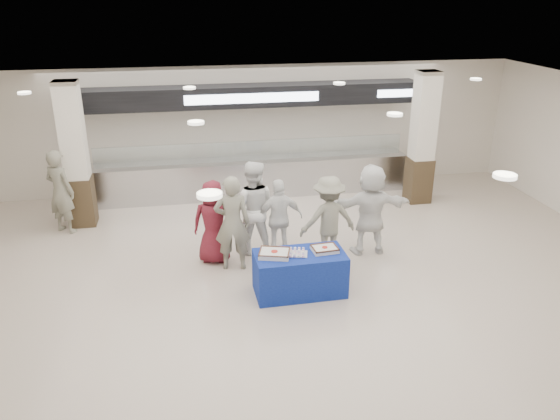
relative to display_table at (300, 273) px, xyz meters
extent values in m
plane|color=beige|center=(-0.14, -0.35, -0.38)|extent=(14.00, 14.00, 0.00)
cube|color=#B6B8BD|center=(-0.14, 5.05, 0.08)|extent=(8.00, 0.80, 0.90)
cube|color=#B6B8BD|center=(-0.14, 5.05, 0.55)|extent=(8.00, 0.85, 0.04)
cube|color=white|center=(-0.14, 4.75, 0.88)|extent=(7.60, 0.02, 0.50)
cube|color=black|center=(-0.14, 5.05, 2.17)|extent=(8.40, 0.70, 0.50)
cube|color=silver|center=(-0.14, 4.69, 2.17)|extent=(3.20, 0.03, 0.22)
cube|color=silver|center=(3.66, 4.69, 2.17)|extent=(1.40, 0.03, 0.18)
cube|color=#352718|center=(-4.14, 3.85, 0.18)|extent=(0.55, 0.55, 1.10)
cube|color=silver|center=(-4.14, 3.85, 1.78)|extent=(0.50, 0.50, 2.10)
cube|color=#352718|center=(3.86, 3.85, 0.18)|extent=(0.55, 0.55, 1.10)
cube|color=silver|center=(3.86, 3.85, 1.78)|extent=(0.50, 0.50, 2.10)
cube|color=navy|center=(0.00, 0.00, 0.00)|extent=(1.56, 0.81, 0.75)
cube|color=silver|center=(-0.44, 0.01, 0.41)|extent=(0.60, 0.52, 0.08)
cube|color=#4A2615|center=(-0.44, 0.01, 0.47)|extent=(0.60, 0.52, 0.02)
cylinder|color=#B42319|center=(-0.44, 0.01, 0.46)|extent=(0.14, 0.14, 0.01)
cube|color=silver|center=(0.44, 0.03, 0.41)|extent=(0.45, 0.37, 0.07)
cube|color=#4A2615|center=(0.44, 0.03, 0.45)|extent=(0.45, 0.37, 0.02)
cylinder|color=#B42319|center=(0.44, 0.03, 0.45)|extent=(0.10, 0.10, 0.01)
cube|color=silver|center=(-0.06, 0.00, 0.38)|extent=(0.41, 0.35, 0.01)
imported|color=maroon|center=(-1.36, 1.48, 0.44)|extent=(0.90, 0.69, 1.64)
imported|color=gray|center=(-1.04, 1.13, 0.55)|extent=(0.72, 0.53, 1.84)
imported|color=white|center=(-0.57, 1.74, 0.58)|extent=(1.08, 0.93, 1.91)
imported|color=white|center=(-0.08, 1.49, 0.42)|extent=(0.96, 0.47, 1.59)
imported|color=gray|center=(0.80, 1.14, 0.48)|extent=(1.16, 0.74, 1.72)
imported|color=white|center=(1.70, 1.31, 0.55)|extent=(1.73, 0.60, 1.84)
imported|color=gray|center=(-4.47, 3.49, 0.55)|extent=(0.81, 0.74, 1.85)
camera|label=1|loc=(-1.86, -8.12, 4.56)|focal=35.00mm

